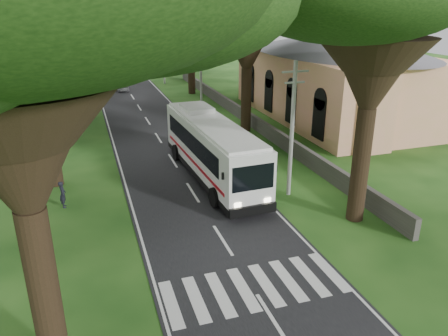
{
  "coord_description": "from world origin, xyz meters",
  "views": [
    {
      "loc": [
        -5.76,
        -15.88,
        11.04
      ],
      "look_at": [
        1.37,
        6.01,
        2.2
      ],
      "focal_mm": 35.0,
      "sensor_mm": 36.0,
      "label": 1
    }
  ],
  "objects": [
    {
      "name": "pole_near",
      "position": [
        5.5,
        6.0,
        4.18
      ],
      "size": [
        1.6,
        0.24,
        8.0
      ],
      "color": "gray",
      "rests_on": "ground"
    },
    {
      "name": "property_wall",
      "position": [
        9.0,
        24.0,
        0.6
      ],
      "size": [
        0.35,
        50.0,
        1.2
      ],
      "primitive_type": "cube",
      "color": "#383533",
      "rests_on": "ground"
    },
    {
      "name": "coach_bus",
      "position": [
        1.88,
        10.14,
        2.07
      ],
      "size": [
        3.54,
        13.13,
        3.84
      ],
      "rotation": [
        0.0,
        0.0,
        0.05
      ],
      "color": "white",
      "rests_on": "ground"
    },
    {
      "name": "distant_car_c",
      "position": [
        3.0,
        65.51,
        0.65
      ],
      "size": [
        2.19,
        4.43,
        1.24
      ],
      "primitive_type": "imported",
      "rotation": [
        0.0,
        0.0,
        3.25
      ],
      "color": "maroon",
      "rests_on": "road"
    },
    {
      "name": "pole_mid",
      "position": [
        5.5,
        26.0,
        4.18
      ],
      "size": [
        1.6,
        0.24,
        8.0
      ],
      "color": "gray",
      "rests_on": "ground"
    },
    {
      "name": "church",
      "position": [
        17.86,
        21.55,
        4.91
      ],
      "size": [
        14.0,
        24.0,
        11.6
      ],
      "color": "#E6A970",
      "rests_on": "ground"
    },
    {
      "name": "crosswalk",
      "position": [
        0.0,
        -2.0,
        0.0
      ],
      "size": [
        8.0,
        3.0,
        0.01
      ],
      "primitive_type": "cube",
      "color": "silver",
      "rests_on": "ground"
    },
    {
      "name": "ground",
      "position": [
        0.0,
        0.0,
        0.0
      ],
      "size": [
        140.0,
        140.0,
        0.0
      ],
      "primitive_type": "plane",
      "color": "#173F12",
      "rests_on": "ground"
    },
    {
      "name": "pole_far",
      "position": [
        5.5,
        46.0,
        4.18
      ],
      "size": [
        1.6,
        0.24,
        8.0
      ],
      "color": "gray",
      "rests_on": "ground"
    },
    {
      "name": "pedestrian",
      "position": [
        -7.47,
        8.39,
        0.78
      ],
      "size": [
        0.41,
        0.59,
        1.57
      ],
      "primitive_type": "imported",
      "rotation": [
        0.0,
        0.0,
        1.63
      ],
      "color": "black",
      "rests_on": "ground"
    },
    {
      "name": "distant_car_b",
      "position": [
        -2.71,
        55.46,
        0.71
      ],
      "size": [
        2.09,
        4.29,
        1.36
      ],
      "primitive_type": "imported",
      "rotation": [
        0.0,
        0.0,
        -0.16
      ],
      "color": "navy",
      "rests_on": "road"
    },
    {
      "name": "road",
      "position": [
        0.0,
        25.0,
        0.01
      ],
      "size": [
        8.0,
        120.0,
        0.04
      ],
      "primitive_type": "cube",
      "color": "black",
      "rests_on": "ground"
    },
    {
      "name": "distant_car_a",
      "position": [
        -0.8,
        42.61,
        0.63
      ],
      "size": [
        1.71,
        3.64,
        1.2
      ],
      "primitive_type": "imported",
      "rotation": [
        0.0,
        0.0,
        3.23
      ],
      "color": "silver",
      "rests_on": "road"
    }
  ]
}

